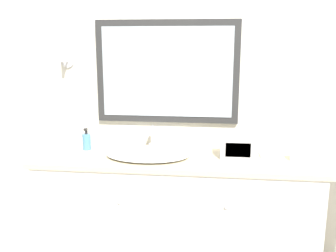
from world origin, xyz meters
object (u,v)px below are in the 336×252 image
(sink_basin, at_px, (148,153))
(appliance_box, at_px, (237,147))
(soap_bottle, at_px, (87,141))
(picture_frame, at_px, (298,153))

(sink_basin, distance_m, appliance_box, 0.58)
(soap_bottle, relative_size, picture_frame, 1.39)
(soap_bottle, height_order, picture_frame, soap_bottle)
(soap_bottle, distance_m, appliance_box, 1.02)
(soap_bottle, xyz_separation_m, picture_frame, (1.39, -0.10, -0.00))
(picture_frame, bearing_deg, soap_bottle, 175.92)
(appliance_box, bearing_deg, picture_frame, -4.97)
(picture_frame, bearing_deg, sink_basin, -179.57)
(sink_basin, distance_m, picture_frame, 0.94)
(sink_basin, bearing_deg, soap_bottle, 166.59)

